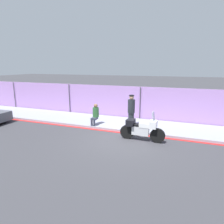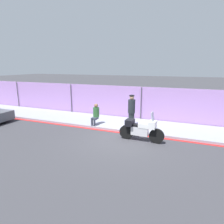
% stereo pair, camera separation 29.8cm
% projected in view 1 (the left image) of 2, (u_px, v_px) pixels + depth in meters
% --- Properties ---
extents(ground_plane, '(120.00, 120.00, 0.00)m').
position_uv_depth(ground_plane, '(122.00, 139.00, 9.68)').
color(ground_plane, '#38383D').
extents(sidewalk, '(39.19, 2.69, 0.13)m').
position_uv_depth(sidewalk, '(134.00, 125.00, 11.83)').
color(sidewalk, '#8E93A3').
rests_on(sidewalk, ground_plane).
extents(curb_paint_stripe, '(39.19, 0.18, 0.01)m').
position_uv_depth(curb_paint_stripe, '(127.00, 133.00, 10.54)').
color(curb_paint_stripe, red).
rests_on(curb_paint_stripe, ground_plane).
extents(storefront_fence, '(37.23, 0.17, 2.19)m').
position_uv_depth(storefront_fence, '(140.00, 104.00, 12.90)').
color(storefront_fence, '#AD7FC6').
rests_on(storefront_fence, ground_plane).
extents(motorcycle, '(2.16, 0.52, 1.45)m').
position_uv_depth(motorcycle, '(142.00, 129.00, 9.43)').
color(motorcycle, black).
rests_on(motorcycle, ground_plane).
extents(officer_standing, '(0.40, 0.40, 1.78)m').
position_uv_depth(officer_standing, '(131.00, 110.00, 11.24)').
color(officer_standing, '#1E2328').
rests_on(officer_standing, sidewalk).
extents(person_seated_on_curb, '(0.36, 0.63, 1.22)m').
position_uv_depth(person_seated_on_curb, '(95.00, 113.00, 11.56)').
color(person_seated_on_curb, '#2D3342').
rests_on(person_seated_on_curb, sidewalk).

